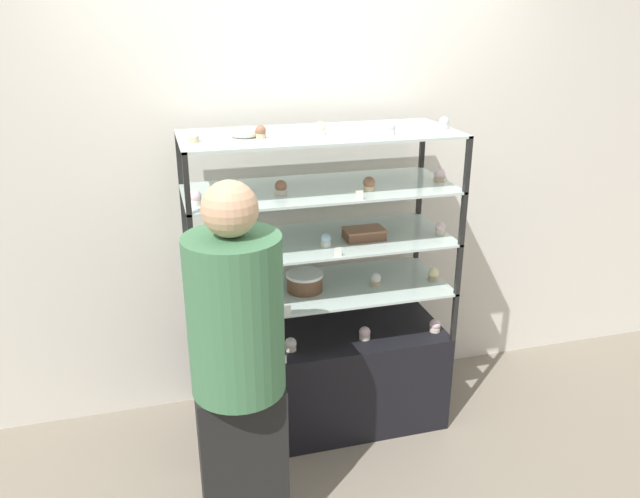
# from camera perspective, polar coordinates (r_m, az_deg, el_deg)

# --- Properties ---
(ground_plane) EXTENTS (20.00, 20.00, 0.00)m
(ground_plane) POSITION_cam_1_polar(r_m,az_deg,el_deg) (3.69, -0.00, -15.32)
(ground_plane) COLOR gray
(back_wall) EXTENTS (8.00, 0.05, 2.60)m
(back_wall) POSITION_cam_1_polar(r_m,az_deg,el_deg) (3.49, -1.84, 6.30)
(back_wall) COLOR silver
(back_wall) RESTS_ON ground_plane
(display_base) EXTENTS (1.33, 0.54, 0.56)m
(display_base) POSITION_cam_1_polar(r_m,az_deg,el_deg) (3.53, -0.00, -11.67)
(display_base) COLOR black
(display_base) RESTS_ON ground_plane
(display_riser_lower) EXTENTS (1.33, 0.54, 0.27)m
(display_riser_lower) POSITION_cam_1_polar(r_m,az_deg,el_deg) (3.27, -0.00, -3.77)
(display_riser_lower) COLOR black
(display_riser_lower) RESTS_ON display_base
(display_riser_middle) EXTENTS (1.33, 0.54, 0.27)m
(display_riser_middle) POSITION_cam_1_polar(r_m,az_deg,el_deg) (3.17, -0.00, 0.66)
(display_riser_middle) COLOR black
(display_riser_middle) RESTS_ON display_riser_lower
(display_riser_upper) EXTENTS (1.33, 0.54, 0.27)m
(display_riser_upper) POSITION_cam_1_polar(r_m,az_deg,el_deg) (3.08, -0.00, 5.37)
(display_riser_upper) COLOR black
(display_riser_upper) RESTS_ON display_riser_middle
(display_riser_top) EXTENTS (1.33, 0.54, 0.27)m
(display_riser_top) POSITION_cam_1_polar(r_m,az_deg,el_deg) (3.02, -0.00, 10.31)
(display_riser_top) COLOR black
(display_riser_top) RESTS_ON display_riser_upper
(layer_cake_centerpiece) EXTENTS (0.19, 0.19, 0.10)m
(layer_cake_centerpiece) POSITION_cam_1_polar(r_m,az_deg,el_deg) (3.22, -1.41, -3.00)
(layer_cake_centerpiece) COLOR brown
(layer_cake_centerpiece) RESTS_ON display_riser_lower
(sheet_cake_frosted) EXTENTS (0.20, 0.13, 0.06)m
(sheet_cake_frosted) POSITION_cam_1_polar(r_m,az_deg,el_deg) (3.16, 4.05, 1.40)
(sheet_cake_frosted) COLOR brown
(sheet_cake_frosted) RESTS_ON display_riser_middle
(cupcake_0) EXTENTS (0.06, 0.06, 0.07)m
(cupcake_0) POSITION_cam_1_polar(r_m,az_deg,el_deg) (3.21, -10.29, -9.22)
(cupcake_0) COLOR beige
(cupcake_0) RESTS_ON display_base
(cupcake_1) EXTENTS (0.06, 0.06, 0.07)m
(cupcake_1) POSITION_cam_1_polar(r_m,az_deg,el_deg) (3.22, -2.70, -8.71)
(cupcake_1) COLOR beige
(cupcake_1) RESTS_ON display_base
(cupcake_2) EXTENTS (0.06, 0.06, 0.07)m
(cupcake_2) POSITION_cam_1_polar(r_m,az_deg,el_deg) (3.33, 4.11, -7.69)
(cupcake_2) COLOR beige
(cupcake_2) RESTS_ON display_base
(cupcake_3) EXTENTS (0.06, 0.06, 0.07)m
(cupcake_3) POSITION_cam_1_polar(r_m,az_deg,el_deg) (3.45, 10.47, -6.92)
(cupcake_3) COLOR beige
(cupcake_3) RESTS_ON display_base
(price_tag_0) EXTENTS (0.04, 0.00, 0.04)m
(price_tag_0) POSITION_cam_1_polar(r_m,az_deg,el_deg) (3.11, -3.41, -10.08)
(price_tag_0) COLOR white
(price_tag_0) RESTS_ON display_base
(cupcake_4) EXTENTS (0.06, 0.06, 0.07)m
(cupcake_4) POSITION_cam_1_polar(r_m,az_deg,el_deg) (3.10, -10.84, -4.73)
(cupcake_4) COLOR white
(cupcake_4) RESTS_ON display_riser_lower
(cupcake_5) EXTENTS (0.06, 0.06, 0.07)m
(cupcake_5) POSITION_cam_1_polar(r_m,az_deg,el_deg) (3.08, -5.01, -4.61)
(cupcake_5) COLOR #CCB28C
(cupcake_5) RESTS_ON display_riser_lower
(cupcake_6) EXTENTS (0.06, 0.06, 0.07)m
(cupcake_6) POSITION_cam_1_polar(r_m,az_deg,el_deg) (3.30, 5.12, -2.78)
(cupcake_6) COLOR #CCB28C
(cupcake_6) RESTS_ON display_riser_lower
(cupcake_7) EXTENTS (0.06, 0.06, 0.07)m
(cupcake_7) POSITION_cam_1_polar(r_m,az_deg,el_deg) (3.40, 10.35, -2.28)
(cupcake_7) COLOR #CCB28C
(cupcake_7) RESTS_ON display_riser_lower
(price_tag_1) EXTENTS (0.04, 0.00, 0.04)m
(price_tag_1) POSITION_cam_1_polar(r_m,az_deg,el_deg) (2.99, -3.03, -5.58)
(price_tag_1) COLOR white
(price_tag_1) RESTS_ON display_riser_lower
(cupcake_8) EXTENTS (0.05, 0.05, 0.07)m
(cupcake_8) POSITION_cam_1_polar(r_m,az_deg,el_deg) (2.92, -11.05, -0.58)
(cupcake_8) COLOR white
(cupcake_8) RESTS_ON display_riser_middle
(cupcake_9) EXTENTS (0.05, 0.05, 0.07)m
(cupcake_9) POSITION_cam_1_polar(r_m,az_deg,el_deg) (3.06, 0.49, 0.81)
(cupcake_9) COLOR white
(cupcake_9) RESTS_ON display_riser_middle
(cupcake_10) EXTENTS (0.05, 0.05, 0.07)m
(cupcake_10) POSITION_cam_1_polar(r_m,az_deg,el_deg) (3.28, 10.93, 1.86)
(cupcake_10) COLOR beige
(cupcake_10) RESTS_ON display_riser_middle
(price_tag_2) EXTENTS (0.04, 0.00, 0.04)m
(price_tag_2) POSITION_cam_1_polar(r_m,az_deg,el_deg) (2.94, 1.65, -0.28)
(price_tag_2) COLOR white
(price_tag_2) RESTS_ON display_riser_middle
(cupcake_11) EXTENTS (0.06, 0.06, 0.07)m
(cupcake_11) POSITION_cam_1_polar(r_m,az_deg,el_deg) (2.85, -11.35, 4.60)
(cupcake_11) COLOR white
(cupcake_11) RESTS_ON display_riser_upper
(cupcake_12) EXTENTS (0.06, 0.06, 0.07)m
(cupcake_12) POSITION_cam_1_polar(r_m,az_deg,el_deg) (2.97, -3.60, 5.63)
(cupcake_12) COLOR beige
(cupcake_12) RESTS_ON display_riser_upper
(cupcake_13) EXTENTS (0.06, 0.06, 0.07)m
(cupcake_13) POSITION_cam_1_polar(r_m,az_deg,el_deg) (3.03, 4.50, 5.95)
(cupcake_13) COLOR #CCB28C
(cupcake_13) RESTS_ON display_riser_upper
(cupcake_14) EXTENTS (0.06, 0.06, 0.07)m
(cupcake_14) POSITION_cam_1_polar(r_m,az_deg,el_deg) (3.25, 10.87, 6.67)
(cupcake_14) COLOR #CCB28C
(cupcake_14) RESTS_ON display_riser_upper
(price_tag_3) EXTENTS (0.04, 0.00, 0.04)m
(price_tag_3) POSITION_cam_1_polar(r_m,az_deg,el_deg) (2.88, 3.63, 4.93)
(price_tag_3) COLOR white
(price_tag_3) RESTS_ON display_riser_upper
(cupcake_15) EXTENTS (0.05, 0.05, 0.06)m
(cupcake_15) POSITION_cam_1_polar(r_m,az_deg,el_deg) (2.85, -11.49, 10.11)
(cupcake_15) COLOR #CCB28C
(cupcake_15) RESTS_ON display_riser_top
(cupcake_16) EXTENTS (0.05, 0.05, 0.06)m
(cupcake_16) POSITION_cam_1_polar(r_m,az_deg,el_deg) (2.89, -5.45, 10.60)
(cupcake_16) COLOR #CCB28C
(cupcake_16) RESTS_ON display_riser_top
(cupcake_17) EXTENTS (0.05, 0.05, 0.06)m
(cupcake_17) POSITION_cam_1_polar(r_m,az_deg,el_deg) (2.97, 0.05, 10.98)
(cupcake_17) COLOR white
(cupcake_17) RESTS_ON display_riser_top
(cupcake_18) EXTENTS (0.05, 0.05, 0.06)m
(cupcake_18) POSITION_cam_1_polar(r_m,az_deg,el_deg) (2.99, 6.46, 10.92)
(cupcake_18) COLOR beige
(cupcake_18) RESTS_ON display_riser_top
(cupcake_19) EXTENTS (0.05, 0.05, 0.06)m
(cupcake_19) POSITION_cam_1_polar(r_m,az_deg,el_deg) (3.17, 11.27, 11.22)
(cupcake_19) COLOR beige
(cupcake_19) RESTS_ON display_riser_top
(price_tag_4) EXTENTS (0.04, 0.00, 0.04)m
(price_tag_4) POSITION_cam_1_polar(r_m,az_deg,el_deg) (2.73, -2.93, 9.88)
(price_tag_4) COLOR white
(price_tag_4) RESTS_ON display_riser_top
(donut_glazed) EXTENTS (0.14, 0.14, 0.04)m
(donut_glazed) POSITION_cam_1_polar(r_m,az_deg,el_deg) (2.94, -6.94, 10.55)
(donut_glazed) COLOR #EFE5CC
(donut_glazed) RESTS_ON display_riser_top
(customer_figure) EXTENTS (0.38, 0.38, 1.62)m
(customer_figure) POSITION_cam_1_polar(r_m,az_deg,el_deg) (2.56, -7.50, -10.32)
(customer_figure) COLOR black
(customer_figure) RESTS_ON ground_plane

